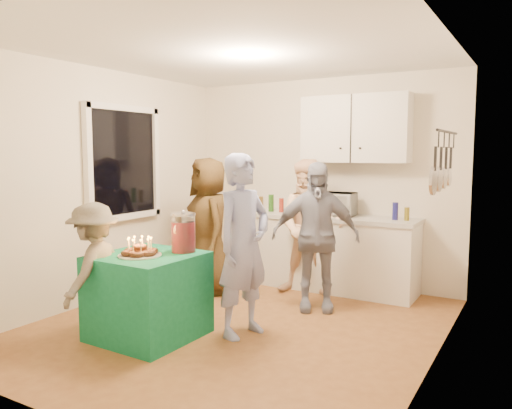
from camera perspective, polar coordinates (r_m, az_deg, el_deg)
The scene contains 19 objects.
floor at distance 4.97m, azimuth -2.09°, elevation -13.68°, with size 4.00×4.00×0.00m, color brown.
ceiling at distance 4.77m, azimuth -2.22°, elevation 17.19°, with size 4.00×4.00×0.00m, color white.
back_wall at distance 6.47m, azimuth 7.39°, elevation 2.63°, with size 3.60×3.60×0.00m, color silver.
left_wall at distance 5.86m, azimuth -17.20°, elevation 2.07°, with size 4.00×4.00×0.00m, color silver.
right_wall at distance 4.03m, azimuth 19.99°, elevation 0.33°, with size 4.00×4.00×0.00m, color silver.
window_night at distance 6.03m, azimuth -14.98°, elevation 4.62°, with size 0.04×1.00×1.20m, color black.
counter at distance 6.23m, azimuth 7.91°, elevation -5.58°, with size 2.20×0.58×0.86m, color white.
countertop at distance 6.16m, azimuth 7.97°, elevation -1.42°, with size 2.24×0.62×0.05m, color beige.
upper_cabinet at distance 6.15m, azimuth 11.27°, elevation 8.46°, with size 1.30×0.30×0.80m, color white.
pot_rack at distance 4.72m, azimuth 20.70°, elevation 4.73°, with size 0.12×1.00×0.60m, color black.
microwave at distance 6.10m, azimuth 8.88°, elevation 0.05°, with size 0.50×0.34×0.28m, color white.
party_table at distance 4.69m, azimuth -12.24°, elevation -10.14°, with size 0.85×0.85×0.76m, color #106D43.
donut_cake at distance 4.52m, azimuth -13.16°, elevation -4.64°, with size 0.38×0.38×0.18m, color #381C0C, non-canonical shape.
punch_jar at distance 4.62m, azimuth -8.31°, elevation -3.31°, with size 0.22×0.22×0.34m, color red.
man_birthday at distance 4.54m, azimuth -1.44°, elevation -4.68°, with size 0.61×0.40×1.67m, color #8F9BD1.
woman_back_left at distance 5.94m, azimuth -5.43°, elevation -2.44°, with size 0.79×0.51×1.61m, color brown.
woman_back_center at distance 5.87m, azimuth 6.23°, elevation -2.62°, with size 0.78×0.60×1.60m, color #FFB085.
woman_back_right at distance 5.31m, azimuth 6.80°, elevation -3.64°, with size 0.92×0.38×1.58m, color #101638.
child_near_left at distance 4.71m, azimuth -18.03°, elevation -7.27°, with size 0.80×0.46×1.23m, color #5A5348.
Camera 1 is at (2.51, -3.95, 1.67)m, focal length 35.00 mm.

